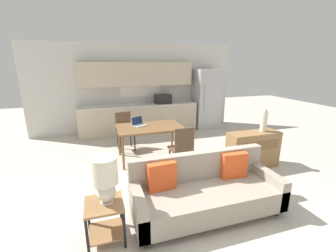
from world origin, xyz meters
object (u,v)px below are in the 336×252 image
(side_table, at_px, (105,215))
(vase, at_px, (264,121))
(dining_table, at_px, (150,129))
(couch, at_px, (205,191))
(credenza, at_px, (253,150))
(refrigerator, at_px, (206,99))
(dining_chair_far_left, at_px, (125,129))
(dining_chair_near_right, at_px, (182,147))
(laptop, at_px, (139,123))
(table_lamp, at_px, (105,177))

(side_table, xyz_separation_m, vase, (3.26, 1.22, 0.63))
(dining_table, height_order, couch, couch)
(side_table, relative_size, credenza, 0.47)
(refrigerator, distance_m, couch, 4.68)
(couch, height_order, dining_chair_far_left, dining_chair_far_left)
(dining_chair_far_left, bearing_deg, dining_chair_near_right, -67.90)
(side_table, bearing_deg, dining_table, 64.17)
(refrigerator, bearing_deg, side_table, -129.31)
(refrigerator, xyz_separation_m, vase, (-0.24, -3.05, 0.01))
(couch, distance_m, laptop, 2.40)
(dining_chair_far_left, distance_m, dining_chair_near_right, 1.84)
(credenza, relative_size, laptop, 2.70)
(refrigerator, height_order, vase, refrigerator)
(table_lamp, distance_m, vase, 3.44)
(dining_chair_near_right, bearing_deg, dining_chair_far_left, -61.21)
(refrigerator, bearing_deg, vase, -94.46)
(vase, relative_size, dining_chair_near_right, 0.50)
(side_table, bearing_deg, table_lamp, 24.17)
(credenza, bearing_deg, refrigerator, 81.52)
(credenza, height_order, vase, vase)
(side_table, xyz_separation_m, dining_chair_far_left, (0.62, 3.04, 0.17))
(vase, distance_m, dining_chair_near_right, 1.78)
(couch, relative_size, vase, 4.55)
(dining_chair_near_right, bearing_deg, laptop, -56.83)
(table_lamp, height_order, dining_chair_far_left, table_lamp)
(side_table, distance_m, credenza, 3.26)
(dining_table, xyz_separation_m, vase, (2.17, -1.03, 0.27))
(laptop, bearing_deg, dining_table, -67.65)
(vase, xyz_separation_m, dining_chair_far_left, (-2.64, 1.82, -0.46))
(table_lamp, bearing_deg, couch, 4.75)
(dining_table, relative_size, table_lamp, 2.48)
(dining_table, distance_m, credenza, 2.24)
(side_table, distance_m, table_lamp, 0.50)
(couch, distance_m, side_table, 1.41)
(refrigerator, distance_m, dining_chair_near_right, 3.46)
(dining_chair_near_right, relative_size, laptop, 2.32)
(vase, xyz_separation_m, laptop, (-2.38, 1.20, -0.16))
(dining_table, distance_m, laptop, 0.30)
(couch, xyz_separation_m, table_lamp, (-1.36, -0.11, 0.51))
(refrigerator, height_order, dining_chair_near_right, refrigerator)
(table_lamp, bearing_deg, dining_chair_near_right, 43.41)
(vase, bearing_deg, dining_chair_near_right, 172.35)
(dining_table, height_order, table_lamp, table_lamp)
(table_lamp, distance_m, dining_chair_far_left, 3.09)
(dining_table, bearing_deg, couch, -81.66)
(laptop, bearing_deg, credenza, -58.82)
(credenza, xyz_separation_m, laptop, (-2.16, 1.23, 0.43))
(dining_chair_far_left, distance_m, laptop, 0.73)
(couch, xyz_separation_m, laptop, (-0.52, 2.29, 0.48))
(side_table, distance_m, dining_chair_near_right, 2.13)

